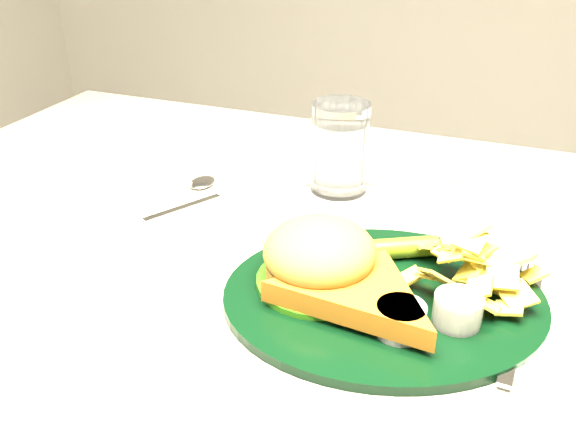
# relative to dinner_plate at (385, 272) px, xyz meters

# --- Properties ---
(dinner_plate) EXTENTS (0.36, 0.33, 0.07)m
(dinner_plate) POSITION_rel_dinner_plate_xyz_m (0.00, 0.00, 0.00)
(dinner_plate) COLOR black
(dinner_plate) RESTS_ON table
(water_glass) EXTENTS (0.09, 0.09, 0.11)m
(water_glass) POSITION_rel_dinner_plate_xyz_m (-0.11, 0.22, 0.02)
(water_glass) COLOR white
(water_glass) RESTS_ON table
(fork_napkin) EXTENTS (0.14, 0.17, 0.01)m
(fork_napkin) POSITION_rel_dinner_plate_xyz_m (0.12, -0.01, -0.03)
(fork_napkin) COLOR white
(fork_napkin) RESTS_ON table
(spoon) EXTENTS (0.10, 0.14, 0.01)m
(spoon) POSITION_rel_dinner_plate_xyz_m (-0.27, 0.10, -0.03)
(spoon) COLOR silver
(spoon) RESTS_ON table
(ramekin) EXTENTS (0.05, 0.05, 0.03)m
(ramekin) POSITION_rel_dinner_plate_xyz_m (-0.34, 0.18, -0.02)
(ramekin) COLOR silver
(ramekin) RESTS_ON table
(wrapped_straw) EXTENTS (0.23, 0.16, 0.01)m
(wrapped_straw) POSITION_rel_dinner_plate_xyz_m (-0.07, 0.25, -0.03)
(wrapped_straw) COLOR white
(wrapped_straw) RESTS_ON table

